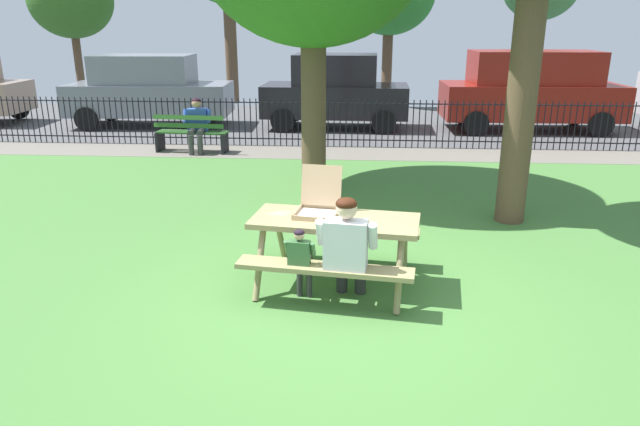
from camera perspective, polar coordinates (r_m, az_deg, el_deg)
name	(u,v)px	position (r m, az deg, el deg)	size (l,w,h in m)	color
ground	(349,236)	(8.02, 2.83, -2.23)	(28.00, 11.92, 0.02)	#487B39
cobblestone_walkway	(354,153)	(13.08, 3.38, 5.86)	(28.00, 1.40, 0.01)	slate
street_asphalt	(356,123)	(17.16, 3.58, 8.82)	(28.00, 6.92, 0.01)	#515154
picnic_table_foreground	(335,233)	(6.35, 1.47, -2.01)	(1.98, 1.70, 0.79)	#958959
pizza_box_open	(319,203)	(6.43, -0.13, 1.03)	(0.53, 0.58, 0.50)	tan
pizza_slice_on_table	(284,212)	(6.48, -3.58, 0.07)	(0.30, 0.22, 0.02)	#F9E074
adult_at_table	(347,246)	(5.83, 2.68, -3.27)	(0.63, 0.63, 1.19)	#2D2D2D
child_at_table	(301,258)	(5.94, -1.89, -4.38)	(0.33, 0.33, 0.83)	#353535
iron_fence_streetside	(355,123)	(13.66, 3.47, 8.80)	(21.58, 0.03, 1.10)	black
park_bench_left	(191,134)	(13.40, -12.51, 7.60)	(1.63, 0.58, 0.85)	#2D5C25
person_on_park_bench	(197,123)	(13.34, -11.98, 8.64)	(0.63, 0.62, 1.19)	#383838
parked_car_left	(149,90)	(17.13, -16.45, 11.53)	(4.49, 2.11, 1.94)	slate
parked_car_center	(335,91)	(16.10, 1.53, 11.88)	(3.95, 1.92, 1.98)	black
parked_car_right	(531,89)	(16.69, 20.02, 11.34)	(4.64, 2.02, 2.08)	maroon
far_tree_left	(71,1)	(23.40, -23.25, 18.60)	(2.90, 2.90, 4.83)	brown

